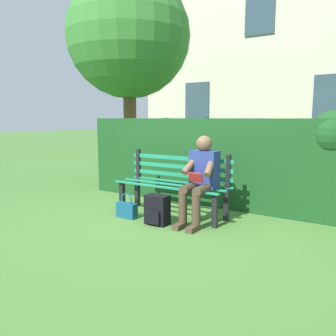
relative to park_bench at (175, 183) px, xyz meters
The scene contains 8 objects.
ground 0.48m from the park_bench, 90.00° to the left, with size 60.00×60.00×0.00m, color #477533.
park_bench is the anchor object (origin of this frame).
person_seated 0.59m from the park_bench, 159.89° to the left, with size 0.44×0.73×1.21m.
hedge_backdrop 1.15m from the park_bench, 115.71° to the right, with size 5.27×0.83×1.56m.
tree 4.79m from the park_bench, 40.25° to the right, with size 3.11×2.97×4.88m.
building_facade 8.38m from the park_bench, 83.61° to the right, with size 8.30×3.07×7.26m.
backpack 0.64m from the park_bench, 97.16° to the left, with size 0.32×0.26×0.41m.
handbag 0.81m from the park_bench, 49.36° to the left, with size 0.31×0.12×0.37m.
Camera 1 is at (-2.66, 4.22, 1.44)m, focal length 36.64 mm.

